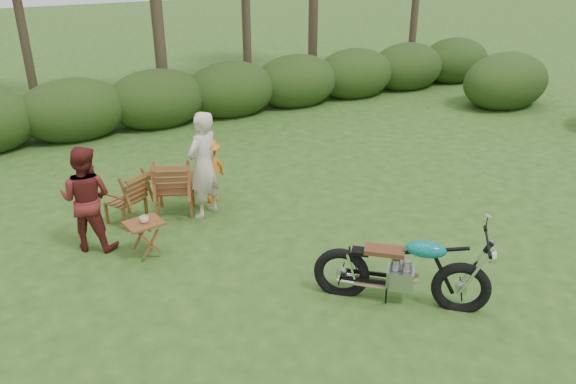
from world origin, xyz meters
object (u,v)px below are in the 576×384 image
lawn_chair_right (177,212)px  side_table (146,239)px  adult_b (94,246)px  lawn_chair_left (128,221)px  cup (144,219)px  adult_a (207,214)px  motorcycle (398,300)px  child (211,201)px

lawn_chair_right → side_table: bearing=77.7°
adult_b → lawn_chair_left: bearing=-103.0°
side_table → cup: bearing=-69.3°
side_table → cup: 0.33m
lawn_chair_left → adult_a: bearing=131.7°
lawn_chair_left → motorcycle: bearing=92.4°
lawn_chair_right → side_table: side_table is taller
cup → child: (1.53, 1.33, -0.60)m
side_table → child: child is taller
lawn_chair_right → adult_a: 0.53m
lawn_chair_right → child: size_ratio=0.87×
adult_b → child: size_ratio=1.38×
adult_b → child: bearing=-128.3°
adult_a → adult_b: size_ratio=1.12×
lawn_chair_right → adult_b: adult_b is taller
cup → motorcycle: bearing=-47.1°
adult_a → child: size_ratio=1.54×
adult_a → cup: bearing=5.4°
side_table → lawn_chair_left: bearing=88.4°
lawn_chair_left → cup: 1.42m
cup → child: bearing=41.0°
side_table → adult_a: (1.27, 0.85, -0.28)m
adult_b → child: 2.28m
cup → adult_b: 1.11m
adult_b → lawn_chair_right: bearing=-125.8°
child → adult_a: bearing=35.4°
adult_a → child: bearing=-149.2°
adult_b → child: adult_b is taller
adult_a → adult_b: adult_a is taller
side_table → adult_b: bearing=134.3°
lawn_chair_right → cup: 1.58m
lawn_chair_right → child: child is taller
motorcycle → cup: cup is taller
adult_a → adult_b: (-1.91, -0.19, 0.00)m
cup → adult_a: bearing=34.4°
adult_a → lawn_chair_left: bearing=-47.7°
cup → adult_b: adult_b is taller
side_table → adult_a: size_ratio=0.31×
lawn_chair_left → child: (1.50, 0.05, 0.00)m
lawn_chair_right → child: bearing=-145.0°
motorcycle → cup: 3.72m
cup → adult_a: size_ratio=0.07×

